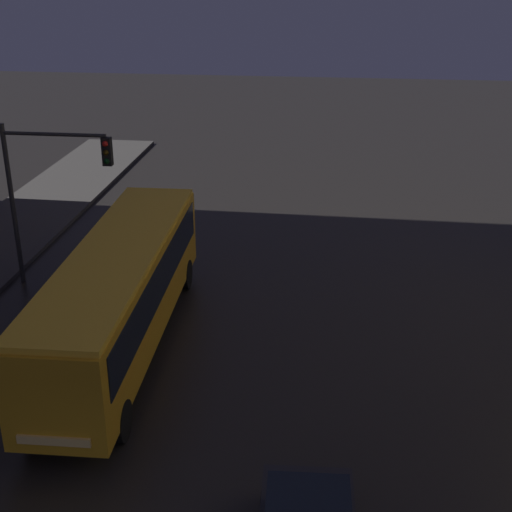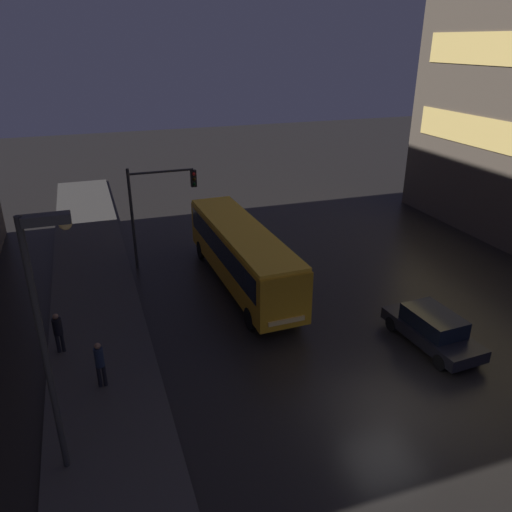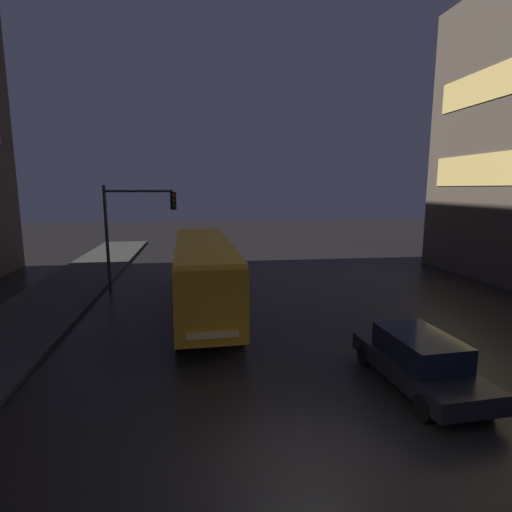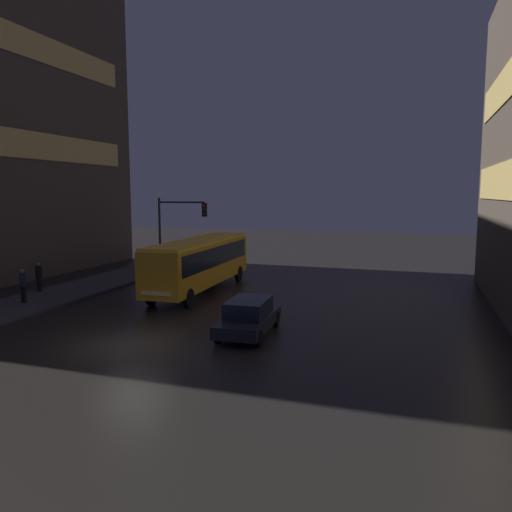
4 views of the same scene
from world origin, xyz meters
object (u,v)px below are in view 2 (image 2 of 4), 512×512
(bus_near, at_px, (242,250))
(car_taxi, at_px, (432,328))
(traffic_light_main, at_px, (156,199))
(pedestrian_mid, at_px, (100,362))
(pedestrian_near, at_px, (58,330))
(street_lamp_sidewalk, at_px, (47,312))

(bus_near, distance_m, car_taxi, 9.63)
(car_taxi, bearing_deg, traffic_light_main, -54.89)
(bus_near, distance_m, pedestrian_mid, 9.58)
(pedestrian_mid, bearing_deg, traffic_light_main, -59.29)
(traffic_light_main, bearing_deg, pedestrian_mid, -110.23)
(pedestrian_near, height_order, pedestrian_mid, pedestrian_mid)
(bus_near, xyz_separation_m, street_lamp_sidewalk, (-8.21, -9.65, 3.29))
(bus_near, distance_m, street_lamp_sidewalk, 13.09)
(car_taxi, bearing_deg, street_lamp_sidewalk, 5.07)
(car_taxi, distance_m, traffic_light_main, 15.10)
(pedestrian_near, height_order, traffic_light_main, traffic_light_main)
(bus_near, relative_size, street_lamp_sidewalk, 1.45)
(pedestrian_near, xyz_separation_m, traffic_light_main, (5.18, 7.44, 2.64))
(pedestrian_near, distance_m, pedestrian_mid, 3.10)
(car_taxi, relative_size, street_lamp_sidewalk, 0.59)
(car_taxi, bearing_deg, bus_near, -56.67)
(car_taxi, distance_m, pedestrian_mid, 12.96)
(pedestrian_mid, relative_size, traffic_light_main, 0.32)
(bus_near, relative_size, pedestrian_near, 6.52)
(pedestrian_mid, distance_m, traffic_light_main, 11.18)
(street_lamp_sidewalk, bearing_deg, traffic_light_main, 70.77)
(bus_near, xyz_separation_m, pedestrian_near, (-8.64, -3.49, -0.76))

